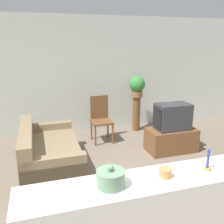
{
  "coord_description": "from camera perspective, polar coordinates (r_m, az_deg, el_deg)",
  "views": [
    {
      "loc": [
        -0.9,
        -2.38,
        2.12
      ],
      "look_at": [
        0.42,
        1.9,
        0.85
      ],
      "focal_mm": 40.0,
      "sensor_mm": 36.0,
      "label": 1
    }
  ],
  "objects": [
    {
      "name": "plant_stand",
      "position": [
        6.12,
        5.59,
        -0.37
      ],
      "size": [
        0.18,
        0.18,
        0.84
      ],
      "color": "brown",
      "rests_on": "ground_plane"
    },
    {
      "name": "couch",
      "position": [
        4.48,
        -14.39,
        -9.09
      ],
      "size": [
        0.94,
        1.72,
        0.75
      ],
      "color": "#847051",
      "rests_on": "ground_plane"
    },
    {
      "name": "ground_plane",
      "position": [
        3.31,
        3.09,
        -23.99
      ],
      "size": [
        14.0,
        14.0,
        0.0
      ],
      "primitive_type": "plane",
      "color": "#756656"
    },
    {
      "name": "wooden_chair",
      "position": [
        5.43,
        -2.6,
        -1.1
      ],
      "size": [
        0.44,
        0.44,
        0.99
      ],
      "color": "brown",
      "rests_on": "ground_plane"
    },
    {
      "name": "tv_stand",
      "position": [
        5.14,
        13.33,
        -6.2
      ],
      "size": [
        0.96,
        0.52,
        0.46
      ],
      "color": "brown",
      "rests_on": "ground_plane"
    },
    {
      "name": "candlestick",
      "position": [
        2.54,
        20.99,
        -10.9
      ],
      "size": [
        0.07,
        0.07,
        0.2
      ],
      "color": "#B7933D",
      "rests_on": "foreground_counter"
    },
    {
      "name": "decorative_bowl",
      "position": [
        2.13,
        -0.33,
        -14.9
      ],
      "size": [
        0.24,
        0.24,
        0.19
      ],
      "color": "gray",
      "rests_on": "foreground_counter"
    },
    {
      "name": "candle_jar",
      "position": [
        2.33,
        12.06,
        -13.39
      ],
      "size": [
        0.12,
        0.12,
        0.08
      ],
      "color": "#C6844C",
      "rests_on": "foreground_counter"
    },
    {
      "name": "wall_back",
      "position": [
        5.93,
        -8.31,
        8.21
      ],
      "size": [
        9.0,
        0.06,
        2.7
      ],
      "color": "silver",
      "rests_on": "ground_plane"
    },
    {
      "name": "potted_plant",
      "position": [
        5.97,
        5.77,
        5.96
      ],
      "size": [
        0.37,
        0.37,
        0.49
      ],
      "color": "#8E5B3D",
      "rests_on": "plant_stand"
    },
    {
      "name": "television",
      "position": [
        4.98,
        13.62,
        -1.03
      ],
      "size": [
        0.66,
        0.4,
        0.51
      ],
      "color": "#333338",
      "rests_on": "tv_stand"
    }
  ]
}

